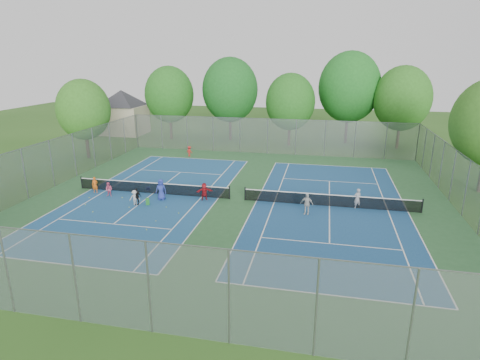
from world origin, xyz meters
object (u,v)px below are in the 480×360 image
ball_hopper (148,202)px  instructor (357,198)px  ball_crate (148,188)px  net_right (330,201)px  net_left (153,188)px

ball_hopper → instructor: (15.26, 2.52, 0.50)m
ball_crate → net_right: bearing=-2.9°
net_left → ball_hopper: bearing=-74.8°
net_right → ball_hopper: bearing=-169.3°
net_left → ball_crate: bearing=136.0°
ball_hopper → instructor: bearing=9.4°
net_right → ball_crate: size_ratio=39.80×
net_left → net_right: (14.00, 0.00, 0.00)m
ball_hopper → net_left: bearing=105.2°
net_left → instructor: size_ratio=8.46×
ball_crate → net_left: bearing=-44.0°
net_right → instructor: (1.94, 0.02, 0.31)m
net_left → instructor: (15.94, 0.02, 0.31)m
instructor → ball_hopper: bearing=-18.1°
ball_crate → ball_hopper: ball_hopper is taller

